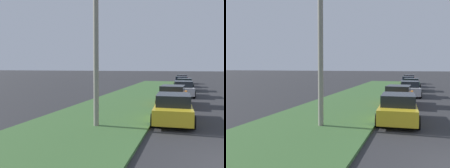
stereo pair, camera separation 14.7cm
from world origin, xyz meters
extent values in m
cube|color=#3D6633|center=(10.00, 6.44, 0.06)|extent=(60.00, 6.00, 0.12)
cube|color=gold|center=(5.79, 2.48, 0.57)|extent=(4.37, 1.97, 0.70)
cube|color=black|center=(5.59, 2.48, 1.19)|extent=(2.26, 1.69, 0.55)
cylinder|color=black|center=(7.10, 3.44, 0.32)|extent=(0.65, 0.25, 0.64)
cylinder|color=black|center=(7.17, 1.64, 0.32)|extent=(0.65, 0.25, 0.64)
cylinder|color=black|center=(4.41, 3.33, 0.32)|extent=(0.65, 0.25, 0.64)
cylinder|color=black|center=(4.48, 1.53, 0.32)|extent=(0.65, 0.25, 0.64)
cube|color=orange|center=(11.56, 2.81, 0.57)|extent=(4.39, 2.03, 0.70)
cube|color=black|center=(11.36, 2.82, 1.19)|extent=(2.28, 1.72, 0.55)
cylinder|color=black|center=(12.96, 3.63, 0.32)|extent=(0.65, 0.25, 0.64)
cylinder|color=black|center=(12.86, 1.83, 0.32)|extent=(0.65, 0.25, 0.64)
cylinder|color=black|center=(10.26, 3.78, 0.32)|extent=(0.65, 0.25, 0.64)
cylinder|color=black|center=(10.16, 1.98, 0.32)|extent=(0.65, 0.25, 0.64)
cube|color=#B2B5BA|center=(17.58, 2.16, 0.57)|extent=(4.40, 2.04, 0.70)
cube|color=black|center=(17.38, 2.15, 1.19)|extent=(2.29, 1.72, 0.55)
cylinder|color=black|center=(18.88, 3.13, 0.32)|extent=(0.65, 0.26, 0.64)
cylinder|color=black|center=(18.98, 1.33, 0.32)|extent=(0.65, 0.26, 0.64)
cylinder|color=black|center=(16.18, 2.98, 0.32)|extent=(0.65, 0.26, 0.64)
cylinder|color=black|center=(16.29, 1.18, 0.32)|extent=(0.65, 0.26, 0.64)
cube|color=#1E6B38|center=(23.50, 2.06, 0.57)|extent=(4.38, 2.00, 0.70)
cube|color=black|center=(23.30, 2.07, 1.19)|extent=(2.27, 1.70, 0.55)
cylinder|color=black|center=(24.89, 2.89, 0.32)|extent=(0.65, 0.25, 0.64)
cylinder|color=black|center=(24.81, 1.09, 0.32)|extent=(0.65, 0.25, 0.64)
cylinder|color=black|center=(22.20, 3.02, 0.32)|extent=(0.65, 0.25, 0.64)
cylinder|color=black|center=(22.11, 1.22, 0.32)|extent=(0.65, 0.25, 0.64)
cube|color=#23389E|center=(29.50, 2.55, 0.57)|extent=(4.33, 1.87, 0.70)
cube|color=black|center=(29.30, 2.54, 1.19)|extent=(2.23, 1.64, 0.55)
cylinder|color=black|center=(30.83, 3.47, 0.32)|extent=(0.64, 0.23, 0.64)
cylinder|color=black|center=(30.86, 1.67, 0.32)|extent=(0.64, 0.23, 0.64)
cylinder|color=black|center=(28.14, 3.42, 0.32)|extent=(0.64, 0.23, 0.64)
cylinder|color=black|center=(28.16, 1.63, 0.32)|extent=(0.64, 0.23, 0.64)
cube|color=red|center=(36.08, 2.57, 0.57)|extent=(4.35, 1.93, 0.70)
cube|color=black|center=(35.88, 2.57, 1.19)|extent=(2.25, 1.67, 0.55)
cylinder|color=black|center=(37.46, 3.42, 0.32)|extent=(0.65, 0.24, 0.64)
cylinder|color=black|center=(37.41, 1.63, 0.32)|extent=(0.65, 0.24, 0.64)
cylinder|color=black|center=(34.76, 3.51, 0.32)|extent=(0.65, 0.24, 0.64)
cylinder|color=black|center=(34.71, 1.71, 0.32)|extent=(0.65, 0.24, 0.64)
cylinder|color=gray|center=(3.46, 5.83, 3.75)|extent=(0.24, 0.24, 7.50)
camera|label=1|loc=(-7.33, 1.85, 2.85)|focal=40.29mm
camera|label=2|loc=(-7.29, 1.71, 2.85)|focal=40.29mm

